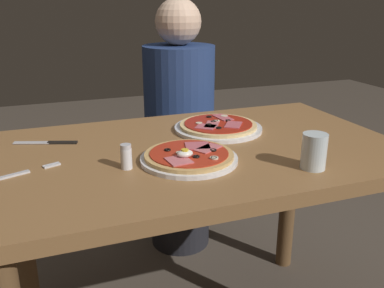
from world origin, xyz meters
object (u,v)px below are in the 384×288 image
(dining_table, at_px, (199,184))
(knife, at_px, (50,143))
(pizza_across_left, at_px, (218,127))
(salt_shaker, at_px, (126,157))
(water_glass_near, at_px, (314,154))
(fork, at_px, (26,172))
(pizza_foreground, at_px, (189,157))
(diner_person, at_px, (179,136))

(dining_table, distance_m, knife, 0.48)
(pizza_across_left, bearing_deg, salt_shaker, -147.80)
(water_glass_near, bearing_deg, dining_table, 130.26)
(water_glass_near, bearing_deg, salt_shaker, 159.96)
(knife, xyz_separation_m, salt_shaker, (0.18, -0.28, 0.03))
(salt_shaker, bearing_deg, fork, 166.31)
(fork, bearing_deg, pizza_foreground, -9.19)
(diner_person, bearing_deg, pizza_foreground, 73.41)
(salt_shaker, bearing_deg, pizza_foreground, -2.45)
(pizza_foreground, height_order, fork, pizza_foreground)
(fork, relative_size, knife, 0.80)
(water_glass_near, height_order, salt_shaker, water_glass_near)
(pizza_foreground, height_order, diner_person, diner_person)
(pizza_across_left, xyz_separation_m, knife, (-0.54, 0.05, -0.01))
(pizza_foreground, distance_m, pizza_across_left, 0.30)
(pizza_foreground, bearing_deg, salt_shaker, 177.55)
(salt_shaker, bearing_deg, knife, 122.86)
(pizza_foreground, xyz_separation_m, salt_shaker, (-0.17, 0.01, 0.02))
(pizza_across_left, height_order, fork, pizza_across_left)
(fork, distance_m, knife, 0.23)
(pizza_across_left, relative_size, diner_person, 0.25)
(dining_table, relative_size, pizza_foreground, 4.54)
(water_glass_near, xyz_separation_m, knife, (-0.64, 0.45, -0.04))
(pizza_across_left, bearing_deg, fork, -164.73)
(knife, bearing_deg, water_glass_near, -34.94)
(dining_table, xyz_separation_m, pizza_foreground, (-0.07, -0.10, 0.14))
(fork, bearing_deg, salt_shaker, -13.69)
(fork, distance_m, diner_person, 0.97)
(water_glass_near, bearing_deg, diner_person, 93.74)
(dining_table, relative_size, diner_person, 1.03)
(water_glass_near, xyz_separation_m, fork, (-0.71, 0.23, -0.04))
(diner_person, bearing_deg, pizza_across_left, 85.92)
(knife, bearing_deg, pizza_across_left, -5.48)
(water_glass_near, relative_size, salt_shaker, 1.42)
(pizza_foreground, xyz_separation_m, diner_person, (0.23, 0.76, -0.20))
(dining_table, xyz_separation_m, pizza_across_left, (0.12, 0.14, 0.14))
(fork, distance_m, salt_shaker, 0.26)
(pizza_across_left, distance_m, knife, 0.55)
(salt_shaker, distance_m, diner_person, 0.88)
(pizza_foreground, relative_size, knife, 1.41)
(water_glass_near, distance_m, diner_person, 0.95)
(dining_table, height_order, salt_shaker, salt_shaker)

